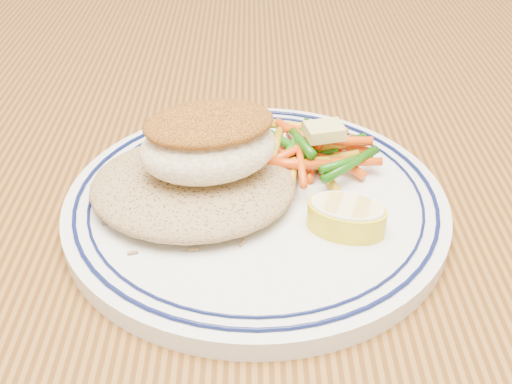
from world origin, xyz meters
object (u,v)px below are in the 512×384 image
object	(u,v)px
plate	(256,203)
lemon_wedge	(346,215)
vegetable_pile	(311,152)
dining_table	(271,271)
rice_pilaf	(193,182)
fish_fillet	(209,142)

from	to	relation	value
plate	lemon_wedge	world-z (taller)	lemon_wedge
vegetable_pile	lemon_wedge	xyz separation A→B (m)	(0.02, -0.08, -0.00)
dining_table	plate	size ratio (longest dim) A/B	5.27
vegetable_pile	dining_table	bearing A→B (deg)	-179.91
dining_table	rice_pilaf	size ratio (longest dim) A/B	9.91
dining_table	plate	distance (m)	0.12
plate	vegetable_pile	distance (m)	0.06
dining_table	fish_fillet	bearing A→B (deg)	-139.17
dining_table	rice_pilaf	bearing A→B (deg)	-144.89
plate	vegetable_pile	size ratio (longest dim) A/B	2.94
plate	lemon_wedge	distance (m)	0.07
plate	dining_table	bearing A→B (deg)	71.43
rice_pilaf	lemon_wedge	bearing A→B (deg)	-19.68
dining_table	vegetable_pile	distance (m)	0.13
rice_pilaf	lemon_wedge	distance (m)	0.11
dining_table	lemon_wedge	xyz separation A→B (m)	(0.05, -0.08, 0.12)
fish_fillet	rice_pilaf	bearing A→B (deg)	-174.09
rice_pilaf	vegetable_pile	xyz separation A→B (m)	(0.09, 0.04, -0.00)
dining_table	fish_fillet	xyz separation A→B (m)	(-0.05, -0.04, 0.16)
rice_pilaf	fish_fillet	distance (m)	0.04
plate	fish_fillet	distance (m)	0.06
rice_pilaf	lemon_wedge	world-z (taller)	rice_pilaf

